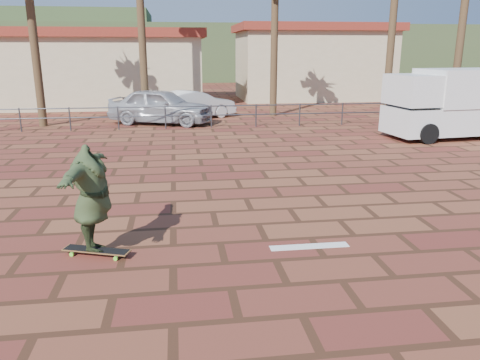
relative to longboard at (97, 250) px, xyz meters
name	(u,v)px	position (x,y,z in m)	size (l,w,h in m)	color
ground	(258,224)	(2.94, 1.08, -0.09)	(120.00, 120.00, 0.00)	brown
paint_stripe	(309,246)	(3.64, -0.12, -0.09)	(1.40, 0.22, 0.01)	white
guardrail	(211,112)	(2.94, 13.08, 0.59)	(24.06, 0.06, 1.00)	#47494F
building_west	(101,67)	(-3.06, 23.08, 2.19)	(12.60, 7.60, 4.50)	beige
building_east	(312,62)	(10.94, 25.08, 2.44)	(10.60, 6.60, 5.00)	beige
hill_front	(187,53)	(2.94, 51.08, 2.91)	(70.00, 18.00, 6.00)	#384C28
hill_back	(9,44)	(-19.06, 57.08, 3.91)	(35.00, 14.00, 8.00)	#384C28
longboard	(97,250)	(0.00, 0.00, 0.00)	(1.17, 0.62, 0.11)	olive
skateboarder	(92,198)	(0.00, 0.00, 0.91)	(2.20, 0.60, 1.79)	#303F22
campervan	(454,102)	(12.12, 9.50, 1.29)	(5.26, 2.69, 2.62)	silver
car_silver	(161,106)	(0.72, 14.54, 0.72)	(1.93, 4.79, 1.63)	#A3A5AA
car_white	(194,104)	(2.29, 16.12, 0.60)	(1.46, 4.20, 1.38)	silver
street_sign	(454,93)	(14.31, 13.03, 1.28)	(0.40, 0.08, 1.96)	gray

